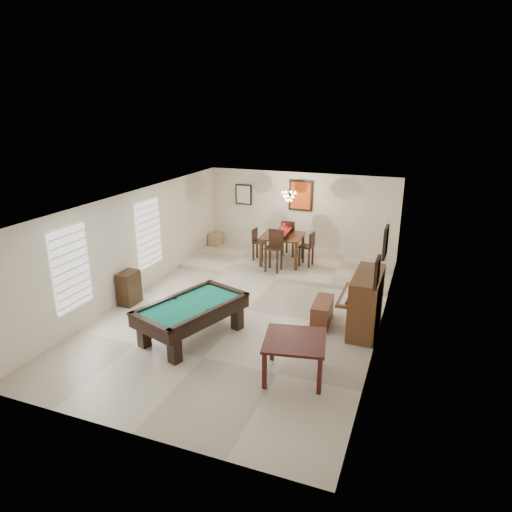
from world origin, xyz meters
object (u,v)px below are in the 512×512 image
Objects in this scene: square_table at (294,358)px; dining_table at (282,247)px; dining_chair_south at (274,251)px; dining_chair_east at (306,249)px; dining_chair_west at (260,245)px; pool_table at (192,321)px; upright_piano at (359,301)px; apothecary_chest at (129,288)px; corner_bench at (216,239)px; chandelier at (289,193)px; piano_bench at (322,312)px; dining_chair_north at (290,238)px; flower_vase at (283,227)px.

dining_table reaches higher than square_table.
dining_chair_south reaches higher than dining_chair_east.
dining_chair_south is 1.04m from dining_chair_west.
dining_chair_west is (-0.30, 4.76, 0.23)m from pool_table.
upright_piano reaches higher than apothecary_chest.
chandelier reaches higher than corner_bench.
dining_chair_east is (3.35, 3.83, 0.22)m from apothecary_chest.
piano_bench is at bearing -49.15° from dining_chair_south.
upright_piano is 4.14m from dining_table.
dining_chair_north is 1.89× the size of chandelier.
dining_chair_east reaches higher than corner_bench.
apothecary_chest is 0.69× the size of dining_table.
piano_bench is at bearing -58.60° from flower_vase.
pool_table is 4.03m from dining_chair_south.
pool_table is 3.52m from upright_piano.
dining_chair_south is at bearing -91.58° from dining_table.
dining_chair_north reaches higher than corner_bench.
square_table is 0.90× the size of dining_table.
apothecary_chest reaches higher than piano_bench.
piano_bench is (2.36, 1.57, -0.10)m from pool_table.
upright_piano is 0.85m from piano_bench.
flower_vase is 0.59× the size of corner_bench.
piano_bench is at bearing 7.89° from apothecary_chest.
dining_chair_south is (-0.02, -0.75, -0.52)m from flower_vase.
dining_chair_south is at bearing 113.05° from square_table.
upright_piano is 1.34× the size of dining_chair_north.
upright_piano is at bearing 2.90° from piano_bench.
dining_chair_south is 2.62× the size of corner_bench.
square_table is 1.76× the size of chandelier.
dining_chair_west is at bearing 134.48° from dining_chair_south.
flower_vase is (-1.94, 3.18, 0.96)m from piano_bench.
chandelier is at bearing 80.05° from dining_chair_south.
piano_bench is 0.81× the size of dining_table.
dining_chair_north is (0.03, 1.48, -0.01)m from dining_chair_south.
piano_bench is 4.62m from apothecary_chest.
chandelier reaches higher than dining_chair_west.
chandelier is at bearing -86.24° from dining_chair_west.
piano_bench is at bearing -138.53° from dining_chair_west.
chandelier is (0.87, 0.03, 1.60)m from dining_chair_west.
dining_chair_north is at bearing 104.27° from pool_table.
chandelier is at bearing -17.40° from corner_bench.
dining_chair_north is at bearing 89.53° from dining_table.
pool_table is 3.68× the size of chandelier.
pool_table is 2.31× the size of dining_chair_west.
apothecary_chest is 3.09× the size of flower_vase.
flower_vase reaches higher than dining_table.
flower_vase is at bearing 94.06° from dining_chair_north.
piano_bench is 4.16m from chandelier.
dining_chair_north is 2.64m from corner_bench.
dining_table is at bearing -81.75° from dining_chair_east.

